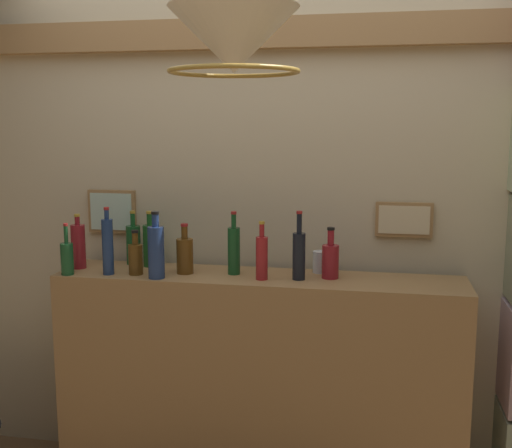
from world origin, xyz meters
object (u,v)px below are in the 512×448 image
(liquor_bottle_vermouth, at_px, (67,257))
(liquor_bottle_rye, at_px, (136,258))
(liquor_bottle_scotch, at_px, (234,249))
(liquor_bottle_whiskey, at_px, (156,251))
(liquor_bottle_bourbon, at_px, (330,260))
(pendant_lamp, at_px, (234,42))
(liquor_bottle_mezcal, at_px, (299,254))
(liquor_bottle_gin, at_px, (151,244))
(liquor_bottle_rum, at_px, (78,246))
(liquor_bottle_amaro, at_px, (185,255))
(liquor_bottle_brandy, at_px, (108,246))
(glass_tumbler_rocks, at_px, (320,262))
(liquor_bottle_tequila, at_px, (262,256))
(liquor_bottle_sherry, at_px, (133,244))

(liquor_bottle_vermouth, relative_size, liquor_bottle_rye, 1.15)
(liquor_bottle_scotch, bearing_deg, liquor_bottle_whiskey, -156.73)
(liquor_bottle_bourbon, bearing_deg, pendant_lamp, -113.51)
(liquor_bottle_mezcal, xyz_separation_m, liquor_bottle_gin, (-0.75, 0.13, -0.01))
(liquor_bottle_rum, distance_m, pendant_lamp, 1.41)
(liquor_bottle_bourbon, bearing_deg, liquor_bottle_mezcal, -159.34)
(liquor_bottle_amaro, relative_size, liquor_bottle_brandy, 0.75)
(liquor_bottle_rum, bearing_deg, liquor_bottle_brandy, -25.42)
(liquor_bottle_vermouth, relative_size, glass_tumbler_rocks, 2.36)
(liquor_bottle_tequila, bearing_deg, liquor_bottle_whiskey, -171.97)
(glass_tumbler_rocks, xyz_separation_m, pendant_lamp, (-0.23, -0.76, 0.91))
(liquor_bottle_sherry, bearing_deg, liquor_bottle_whiskey, -50.25)
(liquor_bottle_brandy, bearing_deg, liquor_bottle_rum, 154.58)
(liquor_bottle_amaro, xyz_separation_m, liquor_bottle_scotch, (0.23, 0.03, 0.03))
(liquor_bottle_rum, bearing_deg, liquor_bottle_vermouth, -86.30)
(liquor_bottle_brandy, bearing_deg, glass_tumbler_rocks, 12.94)
(liquor_bottle_mezcal, distance_m, liquor_bottle_rum, 1.07)
(liquor_bottle_mezcal, xyz_separation_m, liquor_bottle_rye, (-0.75, -0.05, -0.04))
(liquor_bottle_bourbon, height_order, liquor_bottle_rum, liquor_bottle_rum)
(liquor_bottle_rum, relative_size, glass_tumbler_rocks, 2.60)
(liquor_bottle_bourbon, distance_m, glass_tumbler_rocks, 0.12)
(liquor_bottle_brandy, relative_size, liquor_bottle_rum, 1.19)
(liquor_bottle_mezcal, xyz_separation_m, pendant_lamp, (-0.15, -0.61, 0.85))
(liquor_bottle_scotch, bearing_deg, pendant_lamp, -76.65)
(glass_tumbler_rocks, bearing_deg, liquor_bottle_amaro, -167.84)
(liquor_bottle_tequila, distance_m, liquor_bottle_bourbon, 0.31)
(liquor_bottle_tequila, bearing_deg, liquor_bottle_scotch, 152.98)
(liquor_bottle_gin, bearing_deg, liquor_bottle_rum, -161.92)
(liquor_bottle_rye, bearing_deg, liquor_bottle_bourbon, 6.45)
(liquor_bottle_amaro, distance_m, glass_tumbler_rocks, 0.63)
(glass_tumbler_rocks, bearing_deg, liquor_bottle_mezcal, -118.70)
(glass_tumbler_rocks, relative_size, pendant_lamp, 0.16)
(liquor_bottle_amaro, xyz_separation_m, liquor_bottle_vermouth, (-0.53, -0.13, -0.01))
(liquor_bottle_scotch, height_order, glass_tumbler_rocks, liquor_bottle_scotch)
(liquor_bottle_amaro, relative_size, liquor_bottle_gin, 0.86)
(glass_tumbler_rocks, bearing_deg, liquor_bottle_brandy, -167.06)
(liquor_bottle_vermouth, relative_size, liquor_bottle_rum, 0.91)
(liquor_bottle_rye, xyz_separation_m, liquor_bottle_rum, (-0.32, 0.07, 0.03))
(liquor_bottle_amaro, height_order, pendant_lamp, pendant_lamp)
(liquor_bottle_whiskey, xyz_separation_m, liquor_bottle_sherry, (-0.21, 0.25, -0.02))
(liquor_bottle_tequila, xyz_separation_m, glass_tumbler_rocks, (0.25, 0.18, -0.05))
(pendant_lamp, bearing_deg, liquor_bottle_rye, 136.85)
(liquor_bottle_vermouth, distance_m, liquor_bottle_rye, 0.32)
(liquor_bottle_mezcal, xyz_separation_m, liquor_bottle_whiskey, (-0.64, -0.10, 0.01))
(liquor_bottle_bourbon, distance_m, pendant_lamp, 1.14)
(liquor_bottle_rye, height_order, liquor_bottle_whiskey, liquor_bottle_whiskey)
(liquor_bottle_scotch, distance_m, pendant_lamp, 1.08)
(liquor_bottle_scotch, height_order, liquor_bottle_whiskey, liquor_bottle_whiskey)
(liquor_bottle_brandy, bearing_deg, liquor_bottle_tequila, 3.23)
(liquor_bottle_vermouth, height_order, pendant_lamp, pendant_lamp)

